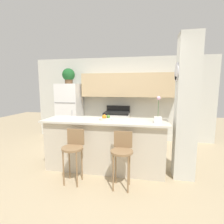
{
  "coord_description": "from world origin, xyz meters",
  "views": [
    {
      "loc": [
        0.77,
        -3.27,
        1.65
      ],
      "look_at": [
        0.0,
        0.76,
        1.06
      ],
      "focal_mm": 28.0,
      "sensor_mm": 36.0,
      "label": 1
    }
  ],
  "objects": [
    {
      "name": "bar_stool_left",
      "position": [
        -0.42,
        -0.57,
        0.61
      ],
      "size": [
        0.36,
        0.36,
        0.92
      ],
      "color": "olive",
      "rests_on": "ground_plane"
    },
    {
      "name": "ground_plane",
      "position": [
        0.0,
        0.0,
        0.0
      ],
      "size": [
        14.0,
        14.0,
        0.0
      ],
      "primitive_type": "plane",
      "color": "tan"
    },
    {
      "name": "counter_bar",
      "position": [
        0.0,
        0.0,
        0.51
      ],
      "size": [
        2.42,
        0.71,
        1.01
      ],
      "color": "beige",
      "rests_on": "ground_plane"
    },
    {
      "name": "orchid_vase",
      "position": [
        1.0,
        -0.07,
        1.13
      ],
      "size": [
        0.13,
        0.13,
        0.48
      ],
      "color": "white",
      "rests_on": "counter_bar"
    },
    {
      "name": "refrigerator",
      "position": [
        -1.55,
        1.81,
        0.87
      ],
      "size": [
        0.68,
        0.67,
        1.75
      ],
      "color": "white",
      "rests_on": "ground_plane"
    },
    {
      "name": "pillar_right",
      "position": [
        1.48,
        -0.03,
        1.28
      ],
      "size": [
        0.38,
        0.32,
        2.55
      ],
      "color": "silver",
      "rests_on": "ground_plane"
    },
    {
      "name": "wall_back",
      "position": [
        0.1,
        2.11,
        1.46
      ],
      "size": [
        5.6,
        0.38,
        2.55
      ],
      "color": "silver",
      "rests_on": "ground_plane"
    },
    {
      "name": "potted_plant_on_fridge",
      "position": [
        -1.55,
        1.81,
        2.0
      ],
      "size": [
        0.38,
        0.38,
        0.47
      ],
      "color": "brown",
      "rests_on": "refrigerator"
    },
    {
      "name": "fruit_bowl",
      "position": [
        0.02,
        -0.03,
        1.05
      ],
      "size": [
        0.25,
        0.25,
        0.12
      ],
      "color": "silver",
      "rests_on": "counter_bar"
    },
    {
      "name": "bar_stool_right",
      "position": [
        0.42,
        -0.57,
        0.61
      ],
      "size": [
        0.36,
        0.36,
        0.92
      ],
      "color": "olive",
      "rests_on": "ground_plane"
    },
    {
      "name": "stove_range",
      "position": [
        -0.07,
        1.85,
        0.46
      ],
      "size": [
        0.73,
        0.6,
        1.07
      ],
      "color": "white",
      "rests_on": "ground_plane"
    }
  ]
}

